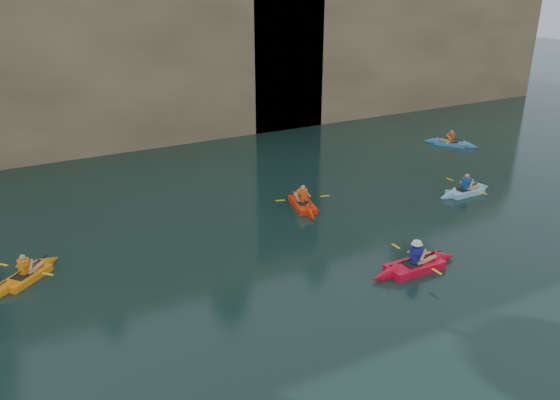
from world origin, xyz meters
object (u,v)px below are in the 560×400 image
main_kayaker (415,266)px  kayaker_red_far (303,204)px  kayaker_orange (26,276)px  kayaker_ltblue_near (465,191)px

main_kayaker → kayaker_red_far: main_kayaker is taller
kayaker_red_far → kayaker_orange: bearing=108.9°
kayaker_orange → kayaker_ltblue_near: kayaker_ltblue_near is taller
kayaker_ltblue_near → kayaker_red_far: size_ratio=0.90×
main_kayaker → kayaker_orange: main_kayaker is taller
main_kayaker → kayaker_orange: 13.09m
kayaker_orange → kayaker_red_far: kayaker_red_far is taller
main_kayaker → kayaker_orange: size_ratio=1.33×
kayaker_orange → kayaker_ltblue_near: 18.76m
main_kayaker → kayaker_ltblue_near: main_kayaker is taller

